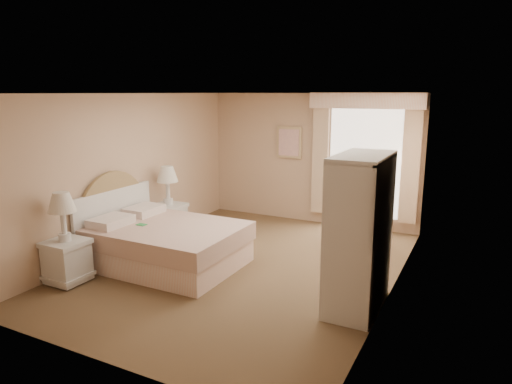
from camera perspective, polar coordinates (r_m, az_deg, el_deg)
The scene contains 9 objects.
room at distance 6.46m, azimuth -1.59°, elevation 1.07°, with size 4.21×5.51×2.51m.
window at distance 8.53m, azimuth 13.32°, elevation 4.12°, with size 2.05×0.22×2.51m.
framed_art at distance 9.03m, azimuth 4.16°, elevation 6.20°, with size 0.52×0.04×0.62m.
bed at distance 6.93m, azimuth -11.59°, elevation -6.13°, with size 2.11×1.62×1.43m.
nightstand_near at distance 6.62m, azimuth -22.66°, elevation -6.67°, with size 0.51×0.51×1.23m.
nightstand_far at distance 8.14m, azimuth -10.85°, elevation -2.39°, with size 0.52×0.52×1.25m.
round_table at distance 8.14m, azimuth 12.77°, elevation -2.46°, with size 0.67×0.67×0.71m.
cafe_chair at distance 7.77m, azimuth 14.33°, elevation -2.91°, with size 0.55×0.55×0.90m.
armoire at distance 5.49m, azimuth 12.79°, elevation -6.57°, with size 0.55×1.10×1.84m.
Camera 1 is at (3.03, -5.56, 2.51)m, focal length 32.00 mm.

